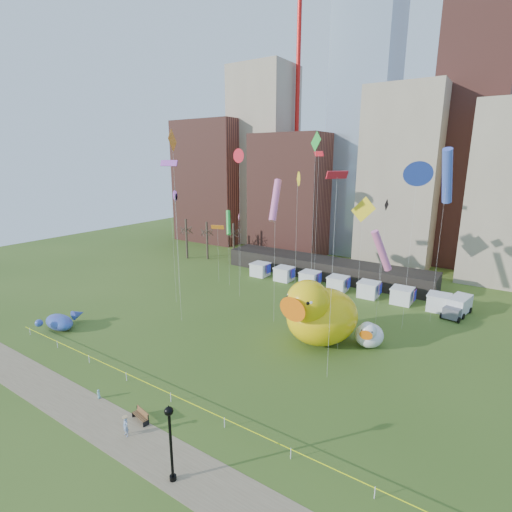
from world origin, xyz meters
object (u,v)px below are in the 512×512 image
Objects in this scene: small_duck at (369,334)px; seahorse_green at (316,298)px; park_bench at (141,415)px; big_duck at (319,313)px; seahorse_purple at (339,320)px; whale_inflatable at (61,321)px; toddler at (99,394)px; box_truck at (458,306)px; lamppost at (170,435)px; woman at (126,427)px.

seahorse_green reaches higher than small_duck.
seahorse_green is 3.46× the size of park_bench.
big_duck is 2.18× the size of seahorse_purple.
whale_inflatable is at bearing -160.81° from small_duck.
big_duck reaches higher than park_bench.
small_duck is 0.70× the size of seahorse_green.
park_bench is at bearing 13.54° from toddler.
big_duck reaches higher than seahorse_purple.
big_duck is at bearing -162.63° from small_duck.
small_duck reaches higher than box_truck.
toddler is at bearing -168.12° from park_bench.
big_duck is 24.03m from toddler.
seahorse_green is at bearing 77.55° from toddler.
small_duck is 0.79× the size of lamppost.
lamppost reaches higher than toddler.
seahorse_green reaches higher than lamppost.
whale_inflatable is at bearing 175.44° from park_bench.
woman is 1.89× the size of toddler.
big_duck is 21.75m from park_bench.
woman is at bearing -103.06° from box_truck.
whale_inflatable is 3.83× the size of woman.
lamppost reaches higher than small_duck.
box_truck is at bearing 67.41° from big_duck.
toddler is (-24.22, -38.99, -0.83)m from box_truck.
seahorse_green is 4.47m from seahorse_purple.
park_bench is at bearing -12.09° from whale_inflatable.
small_duck is at bearing 35.87° from big_duck.
big_duck is at bearing 81.17° from woman.
woman reaches higher than toddler.
seahorse_green is at bearing 88.50° from park_bench.
box_truck is at bearing 73.82° from lamppost.
big_duck is 1.98× the size of lamppost.
toddler is (-11.83, -20.66, -3.29)m from big_duck.
box_truck is (41.10, 32.66, 0.31)m from whale_inflatable.
box_truck is (7.25, 15.99, -0.27)m from small_duck.
box_truck reaches higher than toddler.
big_duck is 23.36m from woman.
seahorse_green is at bearing 137.16° from big_duck.
lamppost is (6.53, -2.89, 2.98)m from park_bench.
small_duck is 0.74× the size of box_truck.
whale_inflatable reaches higher than park_bench.
small_duck reaches higher than toddler.
small_duck is 26.33m from lamppost.
seahorse_purple is 2.75× the size of park_bench.
box_truck is (12.12, 41.79, -2.23)m from lamppost.
big_duck is at bearing 152.53° from seahorse_purple.
seahorse_green reaches higher than whale_inflatable.
whale_inflatable is 3.24× the size of park_bench.
whale_inflatable is 23.30m from park_bench.
seahorse_purple is 6.12× the size of toddler.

